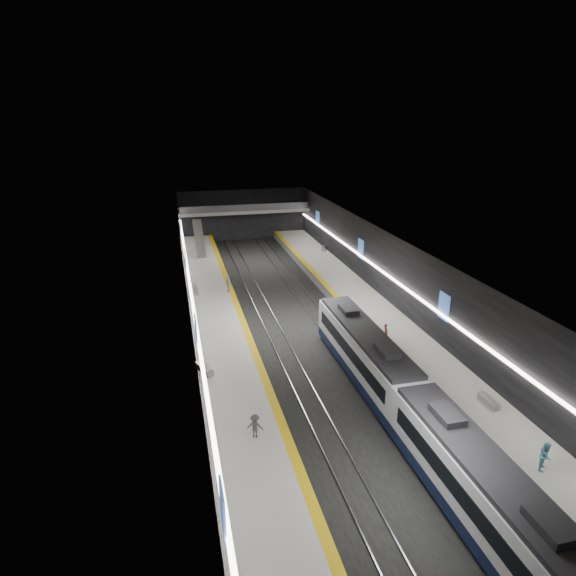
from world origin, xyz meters
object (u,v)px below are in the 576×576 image
object	(u,v)px
bench_left_near	(204,369)
bench_right_near	(489,401)
bench_left_far	(195,290)
passenger_right_a	(386,332)
passenger_right_b	(546,456)
train	(411,406)
passenger_left_a	(228,284)
passenger_left_b	(255,426)
bench_right_far	(323,248)
escalator	(199,238)

from	to	relation	value
bench_left_near	bench_right_near	distance (m)	20.11
bench_left_near	bench_left_far	distance (m)	17.31
bench_right_near	passenger_right_a	world-z (taller)	passenger_right_a
bench_left_near	passenger_right_b	distance (m)	22.76
train	passenger_left_a	world-z (taller)	train
passenger_left_b	bench_right_far	bearing A→B (deg)	-89.59
passenger_right_a	bench_left_far	bearing A→B (deg)	45.66
bench_right_far	passenger_left_a	xyz separation A→B (m)	(-15.13, -13.68, 0.70)
bench_right_near	passenger_right_b	distance (m)	6.26
bench_left_near	passenger_left_a	xyz separation A→B (m)	(3.87, 16.66, 0.68)
train	bench_right_far	world-z (taller)	train
bench_left_far	passenger_right_b	distance (m)	36.37
bench_right_near	bench_left_near	bearing A→B (deg)	154.90
passenger_left_b	escalator	bearing A→B (deg)	-65.92
bench_left_near	escalator	bearing A→B (deg)	62.59
escalator	passenger_left_a	size ratio (longest dim) A/B	4.35
train	escalator	size ratio (longest dim) A/B	3.76
bench_left_near	passenger_left_b	distance (m)	8.87
bench_left_far	escalator	bearing A→B (deg)	87.58
passenger_left_b	train	bearing A→B (deg)	-161.75
train	bench_right_near	world-z (taller)	train
train	bench_right_near	bearing A→B (deg)	5.89
bench_left_near	passenger_left_b	bearing A→B (deg)	-98.54
bench_left_far	passenger_left_b	xyz separation A→B (m)	(2.00, -25.83, 0.54)
bench_left_far	bench_right_near	world-z (taller)	bench_left_far
escalator	passenger_left_b	size ratio (longest dim) A/B	5.22
passenger_left_a	bench_right_far	bearing A→B (deg)	121.74
bench_left_far	bench_right_far	bearing A→B (deg)	38.22
escalator	bench_right_near	size ratio (longest dim) A/B	4.41
passenger_right_b	passenger_left_a	xyz separation A→B (m)	(-13.27, 31.62, 0.08)
bench_right_far	bench_left_far	bearing A→B (deg)	-127.91
escalator	passenger_left_a	bearing A→B (deg)	-83.76
passenger_right_b	escalator	bearing A→B (deg)	63.39
escalator	bench_right_far	world-z (taller)	escalator
bench_left_far	passenger_left_a	world-z (taller)	passenger_left_a
passenger_right_b	bench_left_far	bearing A→B (deg)	73.60
passenger_left_a	passenger_right_b	bearing A→B (deg)	12.40
bench_right_far	passenger_left_a	size ratio (longest dim) A/B	0.97
bench_right_near	passenger_left_a	bearing A→B (deg)	120.03
train	passenger_right_b	bearing A→B (deg)	-47.09
bench_right_far	passenger_right_a	world-z (taller)	passenger_right_a
bench_right_near	bench_right_far	size ratio (longest dim) A/B	1.02
passenger_right_a	passenger_right_b	distance (m)	16.63
bench_right_near	passenger_right_b	bearing A→B (deg)	-97.84
escalator	passenger_left_b	bearing A→B (deg)	-89.51
passenger_left_b	bench_left_near	bearing A→B (deg)	-50.93
escalator	bench_right_near	distance (m)	45.53
escalator	passenger_right_b	world-z (taller)	escalator
bench_left_near	passenger_right_a	xyz separation A→B (m)	(15.36, 1.57, 0.56)
bench_left_far	passenger_left_b	bearing A→B (deg)	-82.31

